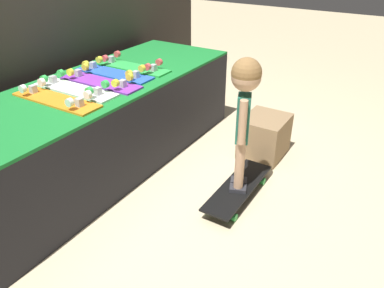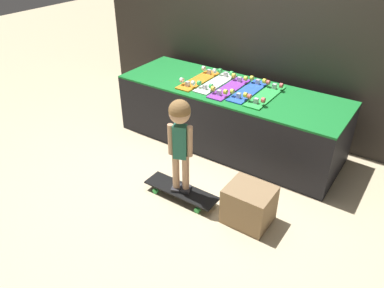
{
  "view_description": "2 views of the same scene",
  "coord_description": "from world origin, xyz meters",
  "views": [
    {
      "loc": [
        -1.84,
        -1.35,
        1.6
      ],
      "look_at": [
        0.03,
        -0.19,
        0.38
      ],
      "focal_mm": 35.0,
      "sensor_mm": 36.0,
      "label": 1
    },
    {
      "loc": [
        1.75,
        -2.69,
        2.26
      ],
      "look_at": [
        0.01,
        -0.15,
        0.36
      ],
      "focal_mm": 35.0,
      "sensor_mm": 36.0,
      "label": 2
    }
  ],
  "objects": [
    {
      "name": "storage_box",
      "position": [
        0.78,
        -0.43,
        0.17
      ],
      "size": [
        0.38,
        0.33,
        0.34
      ],
      "color": "#8E704C",
      "rests_on": "ground_plane"
    },
    {
      "name": "child",
      "position": [
        0.13,
        -0.51,
        0.72
      ],
      "size": [
        0.2,
        0.18,
        0.9
      ],
      "rotation": [
        0.0,
        0.0,
        0.38
      ],
      "color": "#2D2D33",
      "rests_on": "skateboard_on_floor"
    },
    {
      "name": "skateboard_purple_on_rack",
      "position": [
        0.0,
        0.56,
        0.69
      ],
      "size": [
        0.18,
        0.66,
        0.09
      ],
      "color": "purple",
      "rests_on": "display_rack"
    },
    {
      "name": "skateboard_orange_on_rack",
      "position": [
        -0.4,
        0.57,
        0.69
      ],
      "size": [
        0.18,
        0.66,
        0.09
      ],
      "color": "orange",
      "rests_on": "display_rack"
    },
    {
      "name": "skateboard_white_on_rack",
      "position": [
        -0.2,
        0.61,
        0.69
      ],
      "size": [
        0.18,
        0.66,
        0.09
      ],
      "color": "white",
      "rests_on": "display_rack"
    },
    {
      "name": "back_wall",
      "position": [
        0.0,
        1.2,
        1.16
      ],
      "size": [
        4.36,
        0.1,
        2.31
      ],
      "color": "#332D28",
      "rests_on": "ground_plane"
    },
    {
      "name": "skateboard_blue_on_rack",
      "position": [
        0.2,
        0.61,
        0.69
      ],
      "size": [
        0.18,
        0.66,
        0.09
      ],
      "color": "blue",
      "rests_on": "display_rack"
    },
    {
      "name": "ground_plane",
      "position": [
        0.0,
        0.0,
        0.0
      ],
      "size": [
        16.0,
        16.0,
        0.0
      ],
      "primitive_type": "plane",
      "color": "beige"
    },
    {
      "name": "skateboard_on_floor",
      "position": [
        0.13,
        -0.51,
        0.07
      ],
      "size": [
        0.72,
        0.21,
        0.09
      ],
      "color": "black",
      "rests_on": "ground_plane"
    },
    {
      "name": "skateboard_green_on_rack",
      "position": [
        0.4,
        0.6,
        0.69
      ],
      "size": [
        0.18,
        0.66,
        0.09
      ],
      "color": "green",
      "rests_on": "display_rack"
    },
    {
      "name": "display_rack",
      "position": [
        0.0,
        0.59,
        0.34
      ],
      "size": [
        2.48,
        0.85,
        0.68
      ],
      "color": "black",
      "rests_on": "ground_plane"
    }
  ]
}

